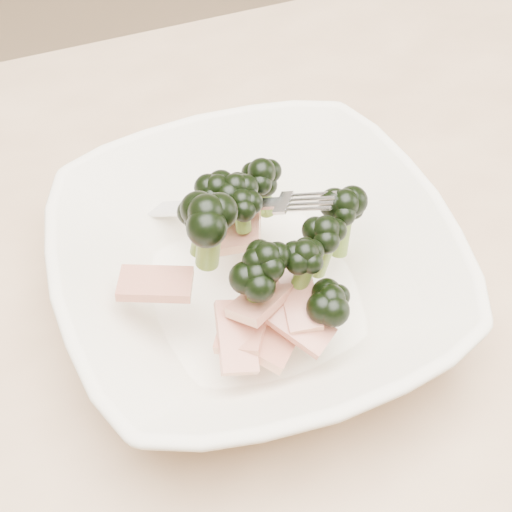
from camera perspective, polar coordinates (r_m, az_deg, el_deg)
dining_table at (r=0.60m, az=0.75°, el=-11.81°), size 1.20×0.80×0.75m
broccoli_dish at (r=0.50m, az=0.06°, el=-0.84°), size 0.28×0.28×0.12m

